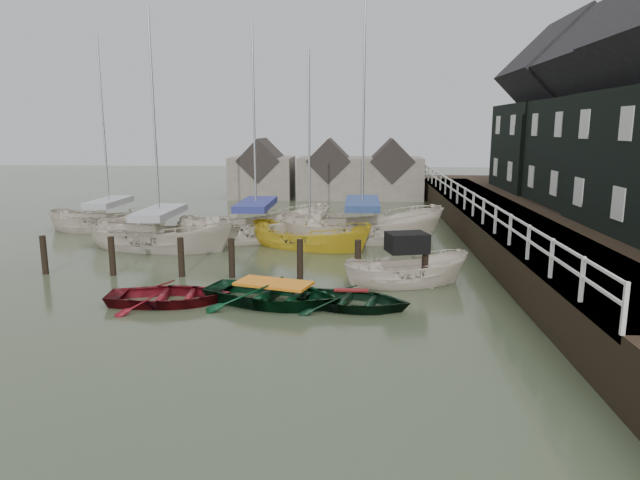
# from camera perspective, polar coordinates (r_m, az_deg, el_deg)

# --- Properties ---
(ground) EXTENTS (120.00, 120.00, 0.00)m
(ground) POSITION_cam_1_polar(r_m,az_deg,el_deg) (17.25, -7.04, -6.38)
(ground) COLOR #353D27
(ground) RESTS_ON ground
(pier) EXTENTS (3.04, 32.00, 2.70)m
(pier) POSITION_cam_1_polar(r_m,az_deg,el_deg) (27.23, 17.19, 1.26)
(pier) COLOR black
(pier) RESTS_ON ground
(land_strip) EXTENTS (14.00, 38.00, 1.50)m
(land_strip) POSITION_cam_1_polar(r_m,az_deg,el_deg) (29.12, 27.75, -0.34)
(land_strip) COLOR black
(land_strip) RESTS_ON ground
(mooring_pilings) EXTENTS (13.72, 0.22, 1.80)m
(mooring_pilings) POSITION_cam_1_polar(r_m,az_deg,el_deg) (20.16, -8.57, -2.35)
(mooring_pilings) COLOR black
(mooring_pilings) RESTS_ON ground
(far_sheds) EXTENTS (14.00, 4.08, 4.39)m
(far_sheds) POSITION_cam_1_polar(r_m,az_deg,el_deg) (42.32, 0.73, 6.73)
(far_sheds) COLOR #665B51
(far_sheds) RESTS_ON ground
(rowboat_red) EXTENTS (3.93, 3.01, 0.76)m
(rowboat_red) POSITION_cam_1_polar(r_m,az_deg,el_deg) (17.77, -14.77, -6.14)
(rowboat_red) COLOR #600D15
(rowboat_red) RESTS_ON ground
(rowboat_green) EXTENTS (4.97, 4.15, 0.88)m
(rowboat_green) POSITION_cam_1_polar(r_m,az_deg,el_deg) (17.20, -4.62, -6.38)
(rowboat_green) COLOR black
(rowboat_green) RESTS_ON ground
(rowboat_dkgreen) EXTENTS (4.00, 3.28, 0.72)m
(rowboat_dkgreen) POSITION_cam_1_polar(r_m,az_deg,el_deg) (16.84, 3.13, -6.74)
(rowboat_dkgreen) COLOR black
(rowboat_dkgreen) RESTS_ON ground
(motorboat) EXTENTS (4.56, 2.66, 2.56)m
(motorboat) POSITION_cam_1_polar(r_m,az_deg,el_deg) (19.35, 8.62, -4.16)
(motorboat) COLOR beige
(motorboat) RESTS_ON ground
(sailboat_a) EXTENTS (7.21, 3.81, 11.28)m
(sailboat_a) POSITION_cam_1_polar(r_m,az_deg,el_deg) (25.75, -15.59, -0.67)
(sailboat_a) COLOR #C0B5A4
(sailboat_a) RESTS_ON ground
(sailboat_b) EXTENTS (7.73, 5.32, 11.15)m
(sailboat_b) POSITION_cam_1_polar(r_m,az_deg,el_deg) (26.98, -6.35, 0.20)
(sailboat_b) COLOR beige
(sailboat_b) RESTS_ON ground
(sailboat_c) EXTENTS (6.30, 4.45, 9.47)m
(sailboat_c) POSITION_cam_1_polar(r_m,az_deg,el_deg) (25.10, -1.05, -0.67)
(sailboat_c) COLOR gold
(sailboat_c) RESTS_ON ground
(sailboat_d) EXTENTS (7.96, 3.90, 12.38)m
(sailboat_d) POSITION_cam_1_polar(r_m,az_deg,el_deg) (26.59, 4.20, 0.08)
(sailboat_d) COLOR beige
(sailboat_d) RESTS_ON ground
(sailboat_e) EXTENTS (6.32, 2.60, 10.69)m
(sailboat_e) POSITION_cam_1_polar(r_m,az_deg,el_deg) (31.05, -20.18, 1.04)
(sailboat_e) COLOR beige
(sailboat_e) RESTS_ON ground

